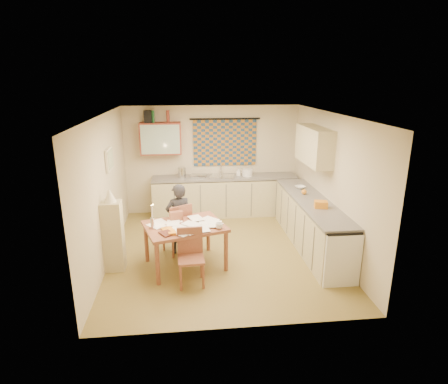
{
  "coord_description": "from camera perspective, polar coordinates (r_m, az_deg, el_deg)",
  "views": [
    {
      "loc": [
        -0.63,
        -6.31,
        3.09
      ],
      "look_at": [
        0.06,
        0.2,
        1.09
      ],
      "focal_mm": 30.0,
      "sensor_mm": 36.0,
      "label": 1
    }
  ],
  "objects": [
    {
      "name": "eyeglasses",
      "position": [
        6.02,
        -3.94,
        -5.79
      ],
      "size": [
        0.14,
        0.06,
        0.02
      ],
      "primitive_type": "cube",
      "rotation": [
        0.0,
        0.0,
        0.15
      ],
      "color": "black",
      "rests_on": "dining_table"
    },
    {
      "name": "framed_print",
      "position": [
        6.98,
        -17.09,
        4.79
      ],
      "size": [
        0.04,
        0.5,
        0.4
      ],
      "primitive_type": "cube",
      "color": "beige",
      "rests_on": "wall_left"
    },
    {
      "name": "soap_bottle",
      "position": [
        8.65,
        2.27,
        3.11
      ],
      "size": [
        0.15,
        0.15,
        0.18
      ],
      "primitive_type": "imported",
      "rotation": [
        0.0,
        0.0,
        -0.42
      ],
      "color": "white",
      "rests_on": "counter_back"
    },
    {
      "name": "wall_back",
      "position": [
        8.79,
        -1.84,
        4.93
      ],
      "size": [
        4.0,
        0.02,
        2.5
      ],
      "primitive_type": "cube",
      "color": "beige",
      "rests_on": "floor"
    },
    {
      "name": "speaker",
      "position": [
        8.46,
        -11.57,
        11.2
      ],
      "size": [
        0.19,
        0.22,
        0.26
      ],
      "primitive_type": "cube",
      "rotation": [
        0.0,
        0.0,
        0.14
      ],
      "color": "black",
      "rests_on": "wall_cabinet"
    },
    {
      "name": "letter_rack",
      "position": [
        6.45,
        -7.29,
        -3.63
      ],
      "size": [
        0.24,
        0.15,
        0.16
      ],
      "primitive_type": "cube",
      "rotation": [
        0.0,
        0.0,
        0.23
      ],
      "color": "brown",
      "rests_on": "dining_table"
    },
    {
      "name": "counter_right",
      "position": [
        7.28,
        13.06,
        -4.67
      ],
      "size": [
        0.62,
        2.95,
        0.92
      ],
      "color": "tan",
      "rests_on": "floor"
    },
    {
      "name": "bottle_green",
      "position": [
        8.45,
        -10.79,
        11.24
      ],
      "size": [
        0.08,
        0.08,
        0.26
      ],
      "primitive_type": "cylinder",
      "rotation": [
        0.0,
        0.0,
        0.13
      ],
      "color": "#195926",
      "rests_on": "wall_cabinet"
    },
    {
      "name": "wall_cabinet",
      "position": [
        8.5,
        -9.61,
        8.06
      ],
      "size": [
        0.9,
        0.34,
        0.7
      ],
      "primitive_type": "cube",
      "color": "maroon",
      "rests_on": "wall_back"
    },
    {
      "name": "stove",
      "position": [
        6.23,
        16.72,
        -8.89
      ],
      "size": [
        0.57,
        0.57,
        0.89
      ],
      "color": "white",
      "rests_on": "floor"
    },
    {
      "name": "wall_right",
      "position": [
        7.08,
        16.04,
        1.29
      ],
      "size": [
        0.02,
        4.5,
        2.5
      ],
      "primitive_type": "cube",
      "color": "beige",
      "rests_on": "floor"
    },
    {
      "name": "curtain_rod",
      "position": [
        8.6,
        0.16,
        11.09
      ],
      "size": [
        1.6,
        0.04,
        0.04
      ],
      "primitive_type": "cylinder",
      "rotation": [
        0.0,
        1.57,
        0.0
      ],
      "color": "black",
      "rests_on": "wall_back"
    },
    {
      "name": "bottle_brown",
      "position": [
        8.43,
        -8.54,
        11.33
      ],
      "size": [
        0.08,
        0.08,
        0.26
      ],
      "primitive_type": "cylinder",
      "rotation": [
        0.0,
        0.0,
        -0.14
      ],
      "color": "maroon",
      "rests_on": "wall_cabinet"
    },
    {
      "name": "orange_bag",
      "position": [
        6.72,
        14.55,
        -1.84
      ],
      "size": [
        0.25,
        0.2,
        0.12
      ],
      "primitive_type": "cube",
      "rotation": [
        0.0,
        0.0,
        -0.22
      ],
      "color": "orange",
      "rests_on": "counter_right"
    },
    {
      "name": "mug",
      "position": [
        6.06,
        -0.73,
        -5.18
      ],
      "size": [
        0.18,
        0.18,
        0.1
      ],
      "primitive_type": "imported",
      "rotation": [
        0.0,
        0.0,
        0.26
      ],
      "color": "white",
      "rests_on": "dining_table"
    },
    {
      "name": "candle_flame",
      "position": [
        6.03,
        -10.76,
        -1.91
      ],
      "size": [
        0.02,
        0.02,
        0.02
      ],
      "primitive_type": "sphere",
      "color": "#FFCC66",
      "rests_on": "dining_table"
    },
    {
      "name": "chair_near",
      "position": [
        5.93,
        -5.02,
        -11.4
      ],
      "size": [
        0.42,
        0.42,
        0.88
      ],
      "rotation": [
        0.0,
        0.0,
        0.05
      ],
      "color": "brown",
      "rests_on": "floor"
    },
    {
      "name": "wall_left",
      "position": [
        6.71,
        -17.7,
        0.3
      ],
      "size": [
        0.02,
        4.5,
        2.5
      ],
      "primitive_type": "cube",
      "color": "beige",
      "rests_on": "floor"
    },
    {
      "name": "sink",
      "position": [
        8.59,
        -0.31,
        2.12
      ],
      "size": [
        0.65,
        0.58,
        0.1
      ],
      "primitive_type": "cube",
      "rotation": [
        0.0,
        0.0,
        -0.27
      ],
      "color": "silver",
      "rests_on": "counter_back"
    },
    {
      "name": "ceiling",
      "position": [
        6.37,
        -0.39,
        11.8
      ],
      "size": [
        4.0,
        4.5,
        0.02
      ],
      "primitive_type": "cube",
      "color": "white",
      "rests_on": "floor"
    },
    {
      "name": "fruit_orange",
      "position": [
        7.41,
        12.1,
        0.02
      ],
      "size": [
        0.1,
        0.1,
        0.1
      ],
      "primitive_type": "sphere",
      "color": "orange",
      "rests_on": "counter_right"
    },
    {
      "name": "lampshade",
      "position": [
        6.22,
        -17.04,
        -0.49
      ],
      "size": [
        0.2,
        0.2,
        0.22
      ],
      "primitive_type": "cone",
      "color": "beige",
      "rests_on": "shelf_stand"
    },
    {
      "name": "shelf_stand",
      "position": [
        6.45,
        -16.5,
        -6.46
      ],
      "size": [
        0.32,
        0.3,
        1.19
      ],
      "primitive_type": "cube",
      "color": "tan",
      "rests_on": "floor"
    },
    {
      "name": "dining_table",
      "position": [
        6.41,
        -5.94,
        -8.11
      ],
      "size": [
        1.49,
        1.28,
        0.75
      ],
      "rotation": [
        0.0,
        0.0,
        0.29
      ],
      "color": "brown",
      "rests_on": "floor"
    },
    {
      "name": "print_canvas",
      "position": [
        6.98,
        -16.88,
        4.8
      ],
      "size": [
        0.01,
        0.42,
        0.32
      ],
      "primitive_type": "cube",
      "color": "beige",
      "rests_on": "wall_left"
    },
    {
      "name": "papers",
      "position": [
        6.23,
        -5.11,
        -4.98
      ],
      "size": [
        1.3,
        0.95,
        0.03
      ],
      "rotation": [
        0.0,
        0.0,
        0.29
      ],
      "color": "white",
      "rests_on": "dining_table"
    },
    {
      "name": "candle_holder",
      "position": [
        6.18,
        -10.87,
        -4.66
      ],
      "size": [
        0.07,
        0.07,
        0.18
      ],
      "primitive_type": "cylinder",
      "rotation": [
        0.0,
        0.0,
        0.11
      ],
      "color": "silver",
      "rests_on": "dining_table"
    },
    {
      "name": "tap",
      "position": [
        8.72,
        -0.46,
        3.56
      ],
      "size": [
        0.03,
        0.03,
        0.28
      ],
      "primitive_type": "cylinder",
      "rotation": [
        0.0,
        0.0,
        0.05
      ],
      "color": "silver",
      "rests_on": "counter_back"
    },
    {
      "name": "person",
      "position": [
        6.8,
        -6.88,
        -4.09
      ],
      "size": [
        0.64,
        0.56,
        1.31
      ],
      "primitive_type": "imported",
      "rotation": [
        0.0,
        0.0,
        3.41
      ],
      "color": "black",
      "rests_on": "floor"
    },
    {
      "name": "chair_far",
      "position": [
        6.94,
        -7.1,
        -6.84
      ],
      "size": [
        0.58,
        0.58,
        0.95
      ],
      "rotation": [
        0.0,
        0.0,
        3.65
      ],
      "color": "brown",
      "rests_on": "floor"
    },
    {
      "name": "upper_cabinet_right",
      "position": [
        7.39,
        13.55,
        6.9
      ],
      "size": [
        0.34,
        1.3,
        0.7
      ],
      "primitive_type": "cube",
      "color": "tan",
      "rests_on": "wall_right"
    },
    {
      "name": "floor",
      "position": [
        7.06,
        -0.35,
        -9.03
      ],
      "size": [
        4.0,
        4.5,
        0.02
      ],
      "primitive_type": "cube",
      "color": "olive",
      "rests_on": "ground"
    },
    {
      "name": "orange_box",
      "position": [
        5.9,
        -7.87,
        -6.3
      ],
      "size": [
        0.13,
        0.09,
        0.04
      ],
      "primitive_type": "cube",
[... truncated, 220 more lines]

